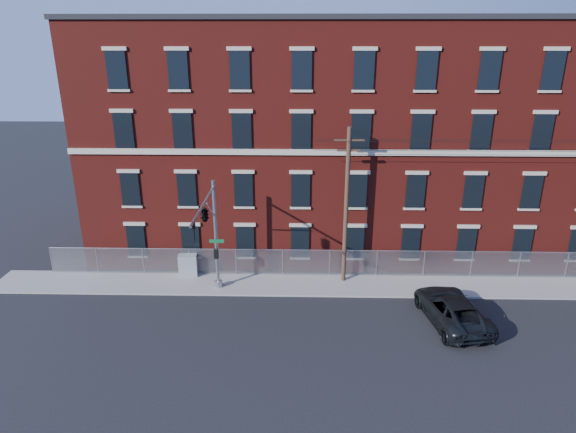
{
  "coord_description": "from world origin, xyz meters",
  "views": [
    {
      "loc": [
        -0.97,
        -23.17,
        15.0
      ],
      "look_at": [
        -1.58,
        4.0,
        5.09
      ],
      "focal_mm": 30.6,
      "sensor_mm": 36.0,
      "label": 1
    }
  ],
  "objects_px": {
    "traffic_signal_mast": "(208,222)",
    "utility_pole_near": "(346,204)",
    "pickup_truck": "(452,309)",
    "utility_cabinet": "(188,265)"
  },
  "relations": [
    {
      "from": "utility_pole_near",
      "to": "pickup_truck",
      "type": "height_order",
      "value": "utility_pole_near"
    },
    {
      "from": "pickup_truck",
      "to": "utility_pole_near",
      "type": "bearing_deg",
      "value": -48.7
    },
    {
      "from": "pickup_truck",
      "to": "traffic_signal_mast",
      "type": "bearing_deg",
      "value": -14.14
    },
    {
      "from": "traffic_signal_mast",
      "to": "utility_pole_near",
      "type": "relative_size",
      "value": 0.7
    },
    {
      "from": "pickup_truck",
      "to": "utility_cabinet",
      "type": "xyz_separation_m",
      "value": [
        -15.85,
        5.1,
        0.06
      ]
    },
    {
      "from": "utility_pole_near",
      "to": "traffic_signal_mast",
      "type": "bearing_deg",
      "value": -156.86
    },
    {
      "from": "utility_cabinet",
      "to": "pickup_truck",
      "type": "bearing_deg",
      "value": -23.01
    },
    {
      "from": "utility_pole_near",
      "to": "pickup_truck",
      "type": "xyz_separation_m",
      "value": [
        5.62,
        -4.7,
        -4.53
      ]
    },
    {
      "from": "traffic_signal_mast",
      "to": "pickup_truck",
      "type": "bearing_deg",
      "value": -5.38
    },
    {
      "from": "pickup_truck",
      "to": "utility_cabinet",
      "type": "relative_size",
      "value": 3.9
    }
  ]
}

